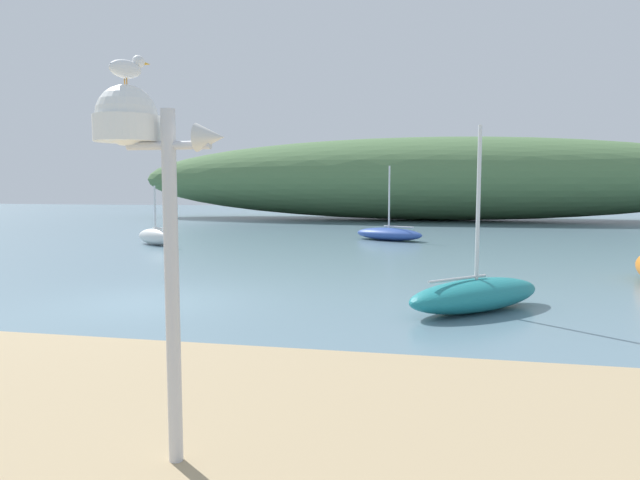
# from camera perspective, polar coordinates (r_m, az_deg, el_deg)

# --- Properties ---
(ground_plane) EXTENTS (120.00, 120.00, 0.00)m
(ground_plane) POSITION_cam_1_polar(r_m,az_deg,el_deg) (13.09, -16.52, -6.00)
(ground_plane) COLOR slate
(distant_hill) EXTENTS (46.10, 10.79, 6.19)m
(distant_hill) POSITION_cam_1_polar(r_m,az_deg,el_deg) (43.86, 11.05, 6.05)
(distant_hill) COLOR #517547
(distant_hill) RESTS_ON ground
(mast_structure) EXTENTS (1.12, 0.54, 3.17)m
(mast_structure) POSITION_cam_1_polar(r_m,az_deg,el_deg) (4.96, -17.64, 8.49)
(mast_structure) COLOR silver
(mast_structure) RESTS_ON beach_sand
(seagull_on_radar) EXTENTS (0.27, 0.34, 0.25)m
(seagull_on_radar) POSITION_cam_1_polar(r_m,az_deg,el_deg) (5.10, -18.76, 16.08)
(seagull_on_radar) COLOR orange
(seagull_on_radar) RESTS_ON mast_structure
(sailboat_outer_mooring) EXTENTS (2.49, 1.93, 2.56)m
(sailboat_outer_mooring) POSITION_cam_1_polar(r_m,az_deg,el_deg) (25.61, -16.14, 0.34)
(sailboat_outer_mooring) COLOR white
(sailboat_outer_mooring) RESTS_ON ground
(sailboat_by_sandbar) EXTENTS (3.27, 3.19, 3.75)m
(sailboat_by_sandbar) POSITION_cam_1_polar(r_m,az_deg,el_deg) (12.05, 15.36, -5.28)
(sailboat_by_sandbar) COLOR teal
(sailboat_by_sandbar) RESTS_ON ground
(sailboat_inner_mooring) EXTENTS (3.66, 2.69, 3.48)m
(sailboat_inner_mooring) POSITION_cam_1_polar(r_m,az_deg,el_deg) (26.90, 6.92, 0.63)
(sailboat_inner_mooring) COLOR #2D4C9E
(sailboat_inner_mooring) RESTS_ON ground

